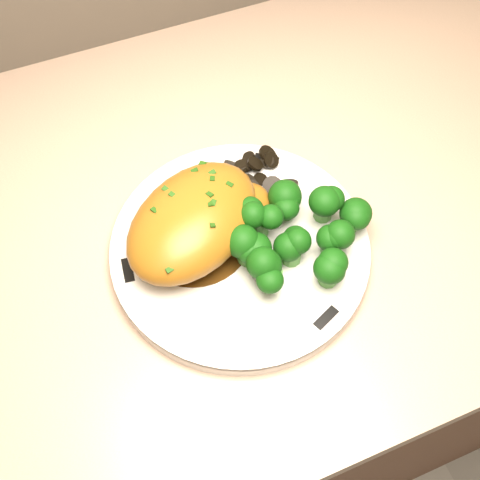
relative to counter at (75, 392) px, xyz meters
name	(u,v)px	position (x,y,z in m)	size (l,w,h in m)	color
counter	(75,392)	(0.00, 0.00, 0.00)	(2.04, 0.67, 1.00)	brown
plate	(240,249)	(0.27, -0.09, 0.45)	(0.29, 0.29, 0.02)	silver
rim_accent_0	(267,159)	(0.35, 0.01, 0.46)	(0.03, 0.01, 0.00)	black
rim_accent_1	(128,270)	(0.15, -0.07, 0.46)	(0.03, 0.01, 0.00)	black
rim_accent_2	(326,318)	(0.32, -0.20, 0.46)	(0.03, 0.01, 0.00)	black
gravy_pool	(195,238)	(0.23, -0.06, 0.46)	(0.13, 0.13, 0.00)	#39210A
chicken_breast	(199,220)	(0.24, -0.06, 0.49)	(0.21, 0.19, 0.07)	#965E19
mushroom_pile	(255,180)	(0.32, -0.01, 0.46)	(0.09, 0.06, 0.02)	black
broccoli_florets	(300,233)	(0.33, -0.11, 0.48)	(0.15, 0.13, 0.05)	#468237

